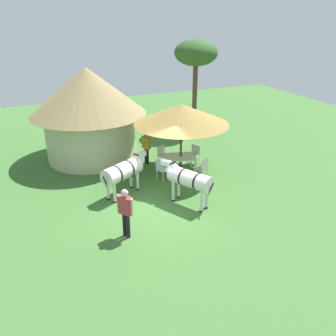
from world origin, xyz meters
TOP-DOWN VIEW (x-y plane):
  - ground_plane at (0.00, 0.00)m, footprint 36.00×36.00m
  - thatched_hut at (-1.25, 5.57)m, footprint 5.34×5.34m
  - shade_umbrella at (1.93, 2.28)m, footprint 4.02×4.02m
  - patio_dining_table at (1.93, 2.28)m, footprint 1.49×1.30m
  - patio_chair_east_end at (1.53, 3.38)m, footprint 0.56×0.55m
  - patio_chair_near_lawn at (0.84, 1.85)m, footprint 0.55×0.56m
  - patio_chair_near_hut at (2.46, 1.23)m, footprint 0.58×0.57m
  - patio_chair_west_end at (2.94, 2.87)m, footprint 0.59×0.59m
  - guest_beside_umbrella at (0.88, 3.74)m, footprint 0.34×0.52m
  - standing_watcher at (-1.77, -1.54)m, footprint 0.42×0.51m
  - zebra_nearest_camera at (0.95, -0.45)m, footprint 1.34×2.14m
  - zebra_by_umbrella at (-0.99, 1.24)m, footprint 2.11×1.42m
  - acacia_tree_far_lawn at (5.27, 7.44)m, footprint 2.41×2.41m

SIDE VIEW (x-z plane):
  - ground_plane at x=0.00m, z-range 0.00..0.00m
  - patio_chair_east_end at x=1.53m, z-range 0.07..0.97m
  - patio_chair_near_lawn at x=0.84m, z-range 0.07..0.97m
  - patio_chair_near_hut at x=2.46m, z-range 0.07..0.97m
  - patio_chair_west_end at x=2.94m, z-range 0.07..0.97m
  - patio_dining_table at x=1.93m, z-range 0.29..1.03m
  - guest_beside_umbrella at x=0.88m, z-range 0.16..1.70m
  - zebra_by_umbrella at x=-0.99m, z-range 0.22..1.75m
  - standing_watcher at x=-1.77m, z-range 0.17..1.84m
  - zebra_nearest_camera at x=0.95m, z-range 0.24..1.80m
  - thatched_hut at x=-1.25m, z-range 0.26..4.59m
  - shade_umbrella at x=1.93m, z-range 1.10..4.15m
  - acacia_tree_far_lawn at x=5.27m, z-range 1.79..6.99m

